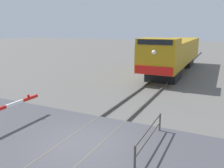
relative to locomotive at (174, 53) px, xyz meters
The scene contains 6 objects.
ground_plane 17.66m from the locomotive, 90.00° to the right, with size 160.00×160.00×0.00m, color #605E59.
rail_track_left 17.67m from the locomotive, 92.34° to the right, with size 0.08×80.00×0.15m, color #59544C.
rail_track_right 17.67m from the locomotive, 87.66° to the right, with size 0.08×80.00×0.15m, color #59544C.
road_surface 17.65m from the locomotive, 90.00° to the right, with size 36.00×5.63×0.15m, color #47474C.
locomotive is the anchor object (origin of this frame).
guard_railing 16.90m from the locomotive, 81.53° to the right, with size 0.08×3.21×0.95m.
Camera 1 is at (4.73, -7.01, 4.54)m, focal length 37.54 mm.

